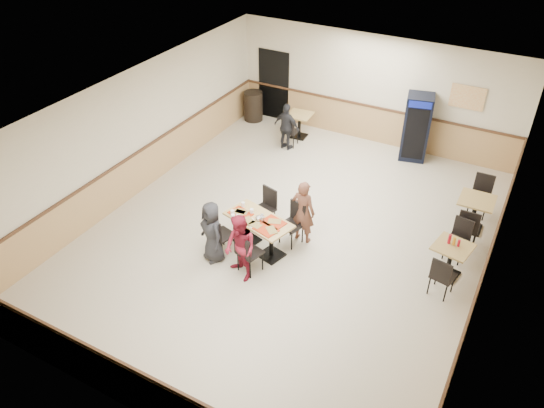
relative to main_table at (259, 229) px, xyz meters
The scene contains 20 objects.
ground 0.96m from the main_table, 65.70° to the left, with size 10.00×10.00×0.00m, color beige.
room_shell 3.92m from the main_table, 57.34° to the left, with size 10.00×10.00×10.00m.
main_table is the anchor object (origin of this frame).
main_chairs 0.06m from the main_table, 165.15° to the left, with size 1.63×1.92×0.96m.
diner_woman_left 0.98m from the main_table, 132.75° to the right, with size 0.66×0.43×1.34m, color #212227.
diner_woman_right 0.95m from the main_table, 82.47° to the right, with size 0.69×0.54×1.42m, color maroon.
diner_man_opposite 1.00m from the main_table, 47.25° to the left, with size 0.53×0.35×1.45m, color brown.
lone_diner 4.41m from the main_table, 109.90° to the left, with size 0.77×0.32×1.32m, color #212227.
tabletop_clutter 0.29m from the main_table, 127.58° to the right, with size 1.27×0.74×0.12m.
side_table_near 3.81m from the main_table, 16.19° to the left, with size 0.79×0.79×0.72m.
side_table_near_chair_south 3.69m from the main_table, ahead, with size 0.42×0.42×0.92m, color black, non-canonical shape.
side_table_near_chair_north 4.01m from the main_table, 24.15° to the left, with size 0.42×0.42×0.92m, color black, non-canonical shape.
side_table_far 4.70m from the main_table, 36.91° to the left, with size 0.74×0.74×0.78m.
side_table_far_chair_south 4.36m from the main_table, 30.32° to the left, with size 0.46×0.46×0.99m, color black, non-canonical shape.
side_table_far_chair_north 5.10m from the main_table, 42.52° to the left, with size 0.46×0.46×0.99m, color black, non-canonical shape.
condiment_caddy 3.81m from the main_table, 17.04° to the left, with size 0.23×0.06×0.20m.
back_table 5.17m from the main_table, 106.87° to the left, with size 0.71×0.71×0.71m.
back_table_chair_lone 4.63m from the main_table, 108.91° to the left, with size 0.42×0.42×0.90m, color black, non-canonical shape.
pepsi_cooler 5.62m from the main_table, 72.40° to the left, with size 0.80×0.80×1.77m.
trash_bin 6.21m from the main_table, 121.34° to the left, with size 0.56×0.56×0.89m, color black.
Camera 1 is at (4.04, -8.21, 7.12)m, focal length 35.00 mm.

